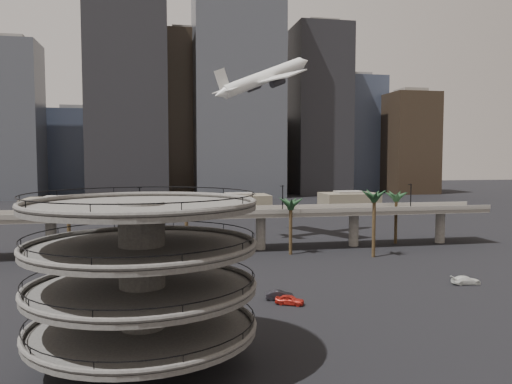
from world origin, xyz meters
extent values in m
plane|color=black|center=(0.00, 0.00, 0.00)|extent=(700.00, 700.00, 0.00)
cylinder|color=#464441|center=(-13.00, -4.00, 8.00)|extent=(4.40, 4.40, 16.50)
cylinder|color=#464441|center=(-13.00, -4.00, 3.77)|extent=(22.00, 22.00, 0.45)
torus|color=#464441|center=(-13.00, -4.00, 4.25)|extent=(22.20, 22.20, 0.50)
torus|color=black|center=(-13.00, -4.00, 5.05)|extent=(21.80, 21.80, 0.10)
cylinder|color=#464441|center=(-13.00, -4.00, 7.78)|extent=(22.00, 22.00, 0.45)
torus|color=#464441|center=(-13.00, -4.00, 8.25)|extent=(22.20, 22.20, 0.50)
torus|color=black|center=(-13.00, -4.00, 9.05)|extent=(21.80, 21.80, 0.10)
cylinder|color=#464441|center=(-13.00, -4.00, 11.78)|extent=(22.00, 22.00, 0.45)
torus|color=#464441|center=(-13.00, -4.00, 12.25)|extent=(22.20, 22.20, 0.50)
torus|color=black|center=(-13.00, -4.00, 13.05)|extent=(21.80, 21.80, 0.10)
cylinder|color=#464441|center=(-13.00, -4.00, 15.78)|extent=(22.00, 22.00, 0.45)
torus|color=#464441|center=(-13.00, -4.00, 16.25)|extent=(22.20, 22.20, 0.50)
torus|color=black|center=(-13.00, -4.00, 17.05)|extent=(21.80, 21.80, 0.10)
cube|color=#68645D|center=(0.00, 55.00, 8.00)|extent=(130.00, 9.00, 0.90)
cube|color=#68645D|center=(0.00, 50.50, 8.90)|extent=(130.00, 0.30, 1.00)
cube|color=#68645D|center=(0.00, 59.50, 8.90)|extent=(130.00, 0.30, 1.00)
cylinder|color=#68645D|center=(-33.00, 55.00, 3.80)|extent=(2.20, 2.20, 8.00)
cylinder|color=#68645D|center=(-11.00, 55.00, 3.80)|extent=(2.20, 2.20, 8.00)
cylinder|color=#68645D|center=(11.00, 55.00, 3.80)|extent=(2.20, 2.20, 8.00)
cylinder|color=#68645D|center=(33.00, 55.00, 3.80)|extent=(2.20, 2.20, 8.00)
cylinder|color=#68645D|center=(55.00, 55.00, 3.80)|extent=(2.20, 2.20, 8.00)
cylinder|color=black|center=(-15.00, 51.00, 11.50)|extent=(0.24, 0.24, 6.00)
cylinder|color=black|center=(15.00, 51.00, 11.50)|extent=(0.24, 0.24, 6.00)
cylinder|color=black|center=(45.00, 51.00, 11.50)|extent=(0.24, 0.24, 6.00)
cylinder|color=#4D3A21|center=(-6.00, 44.00, 6.08)|extent=(0.70, 0.70, 12.15)
ellipsoid|color=#1A3A20|center=(-6.00, 44.00, 12.55)|extent=(4.40, 4.40, 2.00)
cylinder|color=#4D3A21|center=(16.00, 48.00, 5.40)|extent=(0.70, 0.70, 10.80)
ellipsoid|color=#1A3A20|center=(16.00, 48.00, 11.20)|extent=(4.40, 4.40, 2.00)
cylinder|color=#4D3A21|center=(32.00, 42.00, 6.30)|extent=(0.70, 0.70, 12.60)
ellipsoid|color=#1A3A20|center=(32.00, 42.00, 13.00)|extent=(4.40, 4.40, 2.00)
cylinder|color=#4D3A21|center=(44.00, 56.00, 5.62)|extent=(0.70, 0.70, 11.25)
ellipsoid|color=#1A3A20|center=(44.00, 56.00, 11.65)|extent=(4.40, 4.40, 2.00)
cylinder|color=#4D3A21|center=(-28.00, 46.00, 5.85)|extent=(0.70, 0.70, 11.70)
ellipsoid|color=#1A3A20|center=(-28.00, 46.00, 12.10)|extent=(4.40, 4.40, 2.00)
cube|color=brown|center=(-45.00, 140.00, 2.75)|extent=(28.00, 18.00, 5.50)
cube|color=#68645D|center=(-45.00, 140.00, 5.90)|extent=(14.00, 9.00, 0.80)
cube|color=brown|center=(22.00, 150.00, 2.50)|extent=(24.00, 16.00, 5.00)
cube|color=#68645D|center=(22.00, 150.00, 5.40)|extent=(12.00, 8.00, 0.80)
cube|color=brown|center=(65.00, 138.00, 3.00)|extent=(22.00, 15.00, 6.00)
cube|color=#68645D|center=(65.00, 138.00, 6.40)|extent=(11.00, 7.50, 0.80)
cube|color=#43474F|center=(-80.00, 210.00, 38.05)|extent=(26.00, 24.00, 76.10)
cube|color=#68645D|center=(-80.00, 210.00, 77.30)|extent=(14.30, 13.20, 2.40)
cube|color=#374055|center=(-55.00, 245.00, 23.41)|extent=(30.00, 30.00, 46.83)
cube|color=#68645D|center=(-55.00, 245.00, 48.03)|extent=(16.50, 16.50, 2.40)
cube|color=black|center=(-25.00, 200.00, 53.66)|extent=(38.00, 30.00, 107.31)
cube|color=#2C2218|center=(5.00, 225.00, 43.90)|extent=(28.00, 26.00, 87.80)
cube|color=#68645D|center=(5.00, 225.00, 89.00)|extent=(15.40, 14.30, 2.40)
cube|color=#43474F|center=(30.00, 205.00, 58.53)|extent=(45.00, 32.00, 117.07)
cube|color=gray|center=(55.00, 240.00, 20.49)|extent=(24.00, 24.00, 40.97)
cube|color=#68645D|center=(55.00, 240.00, 42.17)|extent=(13.20, 13.20, 2.40)
cube|color=black|center=(78.00, 215.00, 46.34)|extent=(30.00, 28.00, 92.68)
cube|color=#68645D|center=(78.00, 215.00, 93.88)|extent=(16.50, 15.40, 2.40)
cube|color=#374055|center=(105.00, 235.00, 34.15)|extent=(34.00, 30.00, 68.29)
cube|color=#68645D|center=(105.00, 235.00, 69.49)|extent=(18.70, 16.50, 2.40)
cube|color=#2C2218|center=(130.00, 210.00, 28.29)|extent=(26.00, 26.00, 56.58)
cube|color=#68645D|center=(130.00, 210.00, 57.78)|extent=(14.30, 14.30, 2.40)
cube|color=gray|center=(18.00, 260.00, 18.54)|extent=(22.00, 22.00, 37.07)
cube|color=#68645D|center=(18.00, 260.00, 38.27)|extent=(12.10, 12.10, 2.40)
cylinder|color=silver|center=(14.69, 68.31, 40.11)|extent=(23.41, 13.07, 12.09)
cone|color=silver|center=(26.32, 73.67, 45.16)|extent=(5.03, 4.60, 4.11)
cone|color=silver|center=(3.07, 62.95, 35.06)|extent=(4.76, 4.23, 3.78)
cube|color=silver|center=(14.12, 68.05, 39.29)|extent=(16.13, 26.48, 2.41)
cube|color=silver|center=(4.45, 63.59, 36.04)|extent=(5.59, 8.93, 0.99)
cube|color=silver|center=(3.62, 63.21, 38.35)|extent=(4.16, 2.14, 5.58)
cylinder|color=#26262B|center=(12.86, 72.85, 38.29)|extent=(4.49, 3.34, 3.02)
cylinder|color=#26262B|center=(16.95, 63.98, 38.29)|extent=(4.49, 3.34, 3.02)
imported|color=red|center=(6.43, 13.24, 0.69)|extent=(4.32, 3.31, 1.37)
imported|color=black|center=(5.64, 15.84, 0.67)|extent=(4.26, 2.10, 1.34)
imported|color=white|center=(37.32, 18.52, 0.67)|extent=(4.76, 2.28, 1.34)
camera|label=1|loc=(-11.46, -52.72, 20.52)|focal=35.00mm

